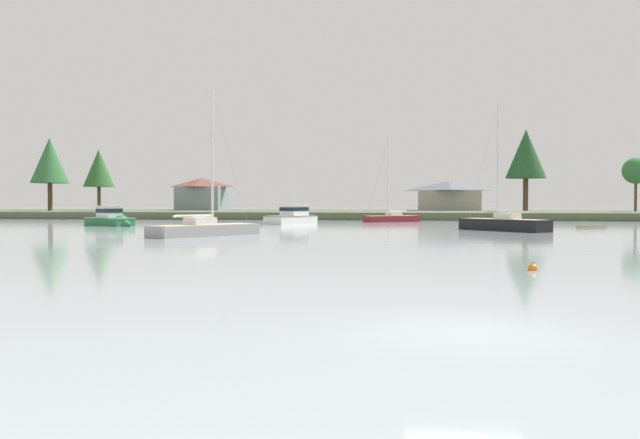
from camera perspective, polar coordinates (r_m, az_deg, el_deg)
ground_plane at (r=13.50m, az=12.84°, el=-9.51°), size 529.01×529.01×0.00m
far_shore_bank at (r=114.27m, az=8.63°, el=0.49°), size 238.06×44.01×1.10m
sailboat_grey at (r=50.46m, az=-10.10°, el=-1.13°), size 7.02×9.12×11.80m
cruiser_white at (r=77.97m, az=-2.15°, el=0.03°), size 5.98×8.68×4.43m
cruiser_green at (r=74.23m, az=-17.77°, el=-0.14°), size 7.34×5.63×4.05m
sailboat_black at (r=60.90m, az=15.84°, el=-0.70°), size 7.57×8.31×12.32m
dinghy_cream at (r=67.70m, az=22.74°, el=-0.69°), size 2.83×1.76×0.41m
sailboat_maroon at (r=86.30m, az=6.32°, el=-0.04°), size 7.49×6.30×11.66m
mooring_buoy_orange at (r=25.87m, az=18.20°, el=-4.12°), size 0.37×0.37×0.42m
shore_tree_right_mid at (r=115.73m, az=26.04°, el=3.85°), size 4.23×4.23×8.66m
shore_tree_inland_c at (r=123.88m, az=-22.68°, el=4.79°), size 6.53×6.53×12.86m
shore_tree_inland_a at (r=108.10m, az=17.66°, el=5.49°), size 6.32×6.32×13.04m
shore_tree_center_left at (r=121.16m, az=-18.88°, el=4.28°), size 5.38×5.38×10.82m
cottage_eastern at (r=121.56m, az=11.24°, el=2.11°), size 11.91×9.28×5.40m
cottage_behind_trees at (r=125.70m, az=-10.36°, el=2.26°), size 9.23×7.51×6.13m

